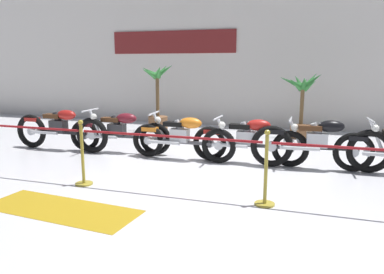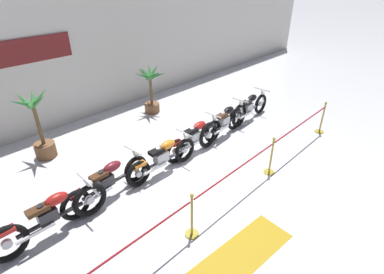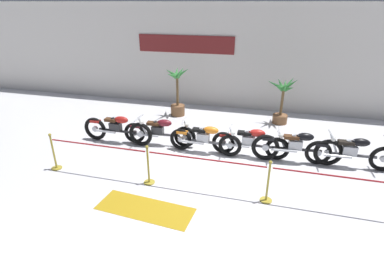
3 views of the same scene
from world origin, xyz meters
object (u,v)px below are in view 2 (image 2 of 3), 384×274
motorcycle_maroon_1 (108,181)px  motorcycle_orange_2 (163,158)px  motorcycle_black_5 (249,108)px  stanchion_far_right (321,122)px  potted_palm_left_of_row (151,89)px  stanchion_mid_left (192,221)px  motorcycle_red_0 (51,216)px  motorcycle_red_3 (195,137)px  stanchion_far_left (201,201)px  floor_banner (242,254)px  motorcycle_black_4 (225,122)px  stanchion_mid_right (271,161)px  potted_palm_right_of_row (40,131)px

motorcycle_maroon_1 → motorcycle_orange_2: motorcycle_maroon_1 is taller
motorcycle_black_5 → stanchion_far_right: stanchion_far_right is taller
potted_palm_left_of_row → stanchion_mid_left: 6.04m
motorcycle_red_0 → motorcycle_maroon_1: 1.38m
motorcycle_red_3 → motorcycle_black_5: 2.71m
motorcycle_red_0 → motorcycle_orange_2: (2.88, 0.02, -0.02)m
stanchion_far_left → floor_banner: size_ratio=4.03×
motorcycle_red_0 → motorcycle_black_4: size_ratio=0.96×
motorcycle_orange_2 → stanchion_far_left: (-0.74, -1.98, 0.26)m
stanchion_mid_right → stanchion_far_right: size_ratio=1.00×
potted_palm_right_of_row → stanchion_far_right: size_ratio=1.85×
floor_banner → potted_palm_left_of_row: bearing=69.5°
stanchion_mid_left → floor_banner: size_ratio=0.49×
motorcycle_maroon_1 → motorcycle_red_3: bearing=-0.8°
motorcycle_red_3 → motorcycle_black_4: size_ratio=0.91×
motorcycle_black_5 → stanchion_far_right: size_ratio=2.25×
motorcycle_orange_2 → potted_palm_left_of_row: 3.84m
motorcycle_maroon_1 → motorcycle_red_3: size_ratio=1.04×
motorcycle_red_3 → motorcycle_black_5: bearing=1.2°
motorcycle_orange_2 → stanchion_far_right: stanchion_far_right is taller
potted_palm_right_of_row → floor_banner: bearing=-79.3°
motorcycle_red_0 → motorcycle_orange_2: motorcycle_red_0 is taller
motorcycle_black_4 → potted_palm_left_of_row: size_ratio=1.41×
potted_palm_right_of_row → floor_banner: potted_palm_right_of_row is taller
potted_palm_right_of_row → stanchion_far_left: (1.07, -4.94, -0.10)m
motorcycle_black_4 → potted_palm_left_of_row: potted_palm_left_of_row is taller
motorcycle_black_4 → floor_banner: bearing=-136.9°
motorcycle_red_0 → stanchion_far_right: stanchion_far_right is taller
motorcycle_orange_2 → potted_palm_right_of_row: potted_palm_right_of_row is taller
potted_palm_left_of_row → stanchion_far_left: bearing=-119.8°
motorcycle_black_5 → stanchion_far_right: (0.92, -2.16, -0.11)m
stanchion_far_right → motorcycle_red_3: bearing=149.9°
stanchion_mid_left → motorcycle_red_0: bearing=133.9°
motorcycle_red_3 → stanchion_mid_right: stanchion_mid_right is taller
potted_palm_left_of_row → potted_palm_right_of_row: 3.99m
motorcycle_red_0 → stanchion_far_right: bearing=-14.0°
motorcycle_black_4 → stanchion_far_left: bearing=-148.3°
stanchion_far_right → motorcycle_black_5: bearing=113.0°
motorcycle_red_3 → motorcycle_black_5: motorcycle_black_5 is taller
motorcycle_orange_2 → stanchion_far_right: (4.95, -1.98, -0.10)m
motorcycle_red_3 → stanchion_far_left: (-2.06, -2.10, 0.26)m
potted_palm_right_of_row → stanchion_mid_left: bearing=-80.7°
motorcycle_black_5 → stanchion_mid_left: bearing=-156.7°
potted_palm_left_of_row → stanchion_mid_right: potted_palm_left_of_row is taller
potted_palm_left_of_row → stanchion_mid_right: bearing=-93.2°
motorcycle_black_5 → stanchion_mid_left: stanchion_mid_left is taller
motorcycle_maroon_1 → stanchion_mid_right: 4.02m
stanchion_far_left → floor_banner: stanchion_far_left is taller
motorcycle_maroon_1 → motorcycle_red_3: same height
motorcycle_red_3 → motorcycle_black_5: (2.71, 0.06, 0.01)m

